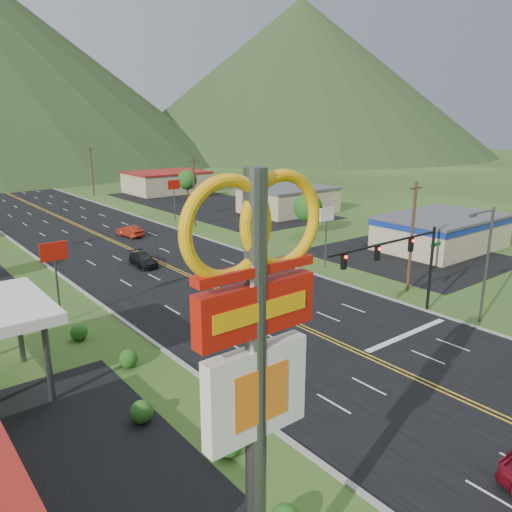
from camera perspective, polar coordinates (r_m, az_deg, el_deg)
pylon_sign at (r=13.32m, az=-0.02°, el=-10.44°), size 4.32×0.60×14.00m
traffic_signal at (r=38.86m, az=16.36°, el=0.05°), size 13.10×0.43×7.00m
streetlight_east at (r=40.87m, az=24.74°, el=-0.23°), size 3.28×0.25×9.00m
building_east_near at (r=64.65m, az=20.43°, el=2.80°), size 15.40×10.40×4.10m
building_east_mid at (r=85.14m, az=3.71°, el=6.43°), size 14.40×11.40×4.30m
building_east_far at (r=111.38m, az=-10.14°, el=8.34°), size 16.40×12.40×4.50m
pole_sign_west_a at (r=40.12m, az=-22.03°, el=-0.40°), size 2.00×0.18×6.40m
pole_sign_east_a at (r=52.51m, az=8.07°, el=4.04°), size 2.00×0.18×6.40m
pole_sign_east_b at (r=77.77m, az=-9.35°, el=7.58°), size 2.00×0.18×6.40m
tree_east_a at (r=67.31m, az=5.95°, el=5.54°), size 3.84×3.84×5.82m
tree_east_b at (r=99.83m, az=-7.87°, el=8.61°), size 3.84×3.84×5.82m
utility_pole_a at (r=46.75m, az=17.38°, el=2.21°), size 1.60×0.28×10.00m
utility_pole_b at (r=73.72m, az=-7.09°, el=7.32°), size 1.60×0.28×10.00m
utility_pole_c at (r=109.67m, az=-18.24°, el=9.23°), size 1.60×0.28×10.00m
utility_pole_d at (r=147.72m, az=-23.81°, el=10.06°), size 1.60×0.28×10.00m
mountain_ne at (r=252.58m, az=5.05°, el=19.65°), size 180.00×180.00×70.00m
car_dark_mid at (r=54.72m, az=-12.77°, el=-0.44°), size 2.22×4.81×1.36m
car_red_far at (r=69.12m, az=-14.22°, el=2.74°), size 2.26×4.65×1.47m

